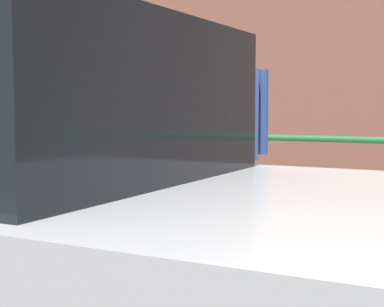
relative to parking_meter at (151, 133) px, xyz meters
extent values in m
plane|color=#3D3D3F|center=(-0.33, -0.51, -1.21)|extent=(160.00, 160.00, 0.00)
cube|color=#9E9B93|center=(-0.33, 0.62, -1.15)|extent=(36.00, 2.25, 0.13)
cylinder|color=slate|center=(0.00, 0.00, -0.57)|extent=(0.07, 0.07, 1.03)
cylinder|color=black|center=(0.00, 0.00, 0.11)|extent=(0.18, 0.18, 0.32)
sphere|color=silver|center=(0.00, 0.00, 0.30)|extent=(0.18, 0.18, 0.18)
cube|color=black|center=(0.00, -0.09, 0.18)|extent=(0.10, 0.01, 0.07)
cube|color=yellow|center=(0.00, -0.09, 0.05)|extent=(0.11, 0.01, 0.09)
cylinder|color=slate|center=(0.60, 0.27, -0.64)|extent=(0.15, 0.15, 0.89)
cylinder|color=slate|center=(0.43, 0.16, -0.64)|extent=(0.15, 0.15, 0.89)
cube|color=#2D478C|center=(0.51, 0.21, 0.14)|extent=(0.51, 0.43, 0.67)
sphere|color=brown|center=(0.51, 0.21, 0.59)|extent=(0.24, 0.24, 0.24)
cylinder|color=#2D478C|center=(0.75, 0.36, 0.16)|extent=(0.09, 0.09, 0.63)
cylinder|color=#2D478C|center=(0.37, -0.08, 0.25)|extent=(0.31, 0.44, 0.55)
cylinder|color=#1E602D|center=(-0.33, 1.60, -0.10)|extent=(24.00, 0.06, 0.06)
cylinder|color=#1E602D|center=(-0.33, 1.60, -0.54)|extent=(24.00, 0.05, 0.05)
cylinder|color=#1E602D|center=(-2.73, 1.60, -0.59)|extent=(0.06, 0.06, 0.98)
cylinder|color=#1E602D|center=(-0.33, 1.60, -0.59)|extent=(0.06, 0.06, 0.98)
cube|color=brown|center=(-0.33, 5.06, 0.75)|extent=(32.00, 0.50, 3.91)
camera|label=1|loc=(2.31, -3.74, 0.20)|focal=54.47mm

